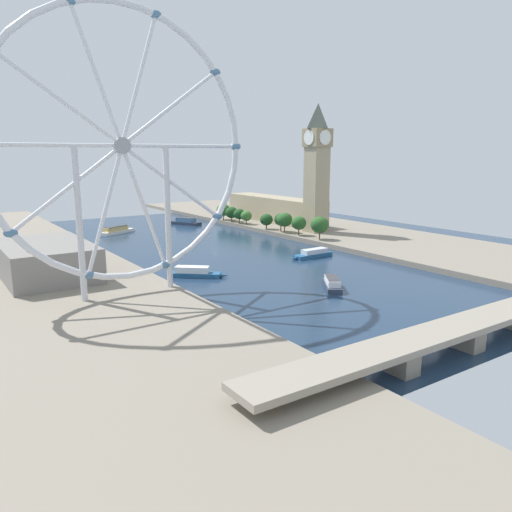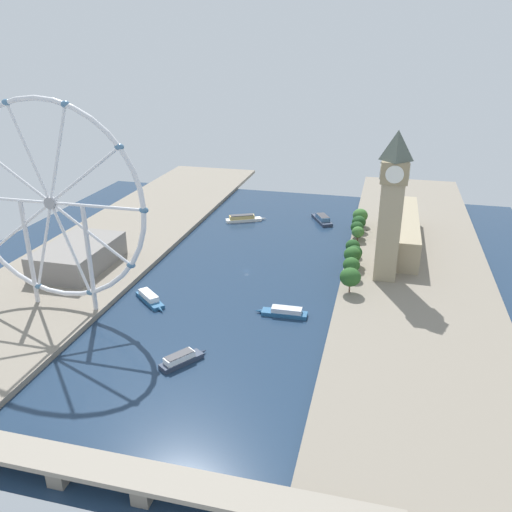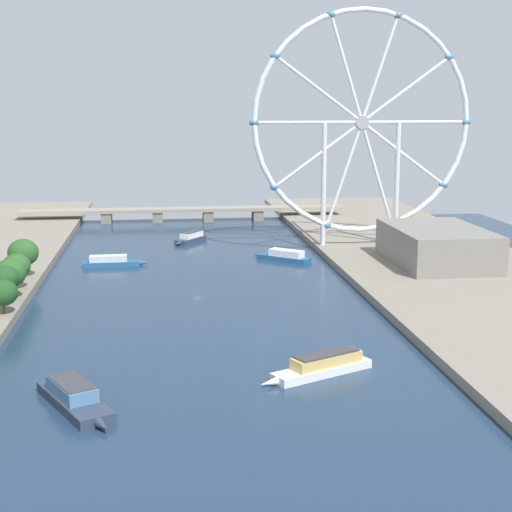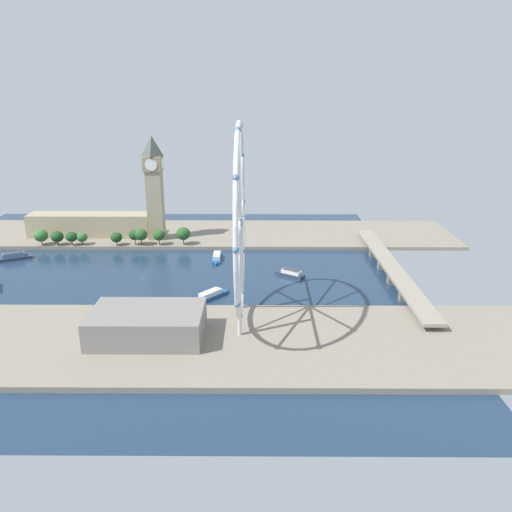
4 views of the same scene
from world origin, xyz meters
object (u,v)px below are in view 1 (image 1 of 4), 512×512
Objects in this scene: tour_boat_0 at (332,283)px; tour_boat_2 at (195,272)px; tour_boat_3 at (185,222)px; clock_tower at (317,166)px; riverside_hall at (46,260)px; ferris_wheel at (122,147)px; tour_boat_1 at (313,254)px; river_bridge at (492,319)px; tour_boat_4 at (117,230)px; parliament_block at (275,209)px.

tour_boat_2 is (40.07, -52.75, -0.15)m from tour_boat_0.
tour_boat_0 is 220.11m from tour_boat_3.
clock_tower reaches higher than riverside_hall.
riverside_hall is (21.33, -48.30, -49.74)m from ferris_wheel.
tour_boat_0 is at bearing 143.98° from tour_boat_3.
riverside_hall is 2.04× the size of tour_boat_1.
tour_boat_3 is (51.63, -105.21, -46.82)m from clock_tower.
ferris_wheel is 4.44× the size of tour_boat_2.
clock_tower reaches higher than tour_boat_3.
river_bridge is (-102.77, 153.54, -4.65)m from riverside_hall.
tour_boat_4 is (26.44, -202.40, 0.12)m from tour_boat_0.
tour_boat_0 is 66.65m from tour_boat_1.
tour_boat_1 is at bearing -168.78° from ferris_wheel.
riverside_hall is 0.30× the size of river_bridge.
tour_boat_2 reaches higher than tour_boat_1.
parliament_block reaches higher than tour_boat_2.
ferris_wheel is at bearing 9.53° from tour_boat_1.
riverside_hall is 184.82m from river_bridge.
clock_tower is 0.46× the size of river_bridge.
tour_boat_4 is (123.10, -28.70, -10.59)m from parliament_block.
river_bridge reaches higher than tour_boat_4.
riverside_hall is 1.80× the size of tour_boat_3.
ferris_wheel is at bearing 121.30° from tour_boat_3.
parliament_block is at bearing -141.33° from ferris_wheel.
tour_boat_1 is 159.76m from tour_boat_4.
ferris_wheel is 3.38× the size of tour_boat_3.
river_bridge is at bearing 68.93° from parliament_block.
parliament_block reaches higher than tour_boat_4.
tour_boat_4 is (63.13, -146.76, 0.36)m from tour_boat_1.
clock_tower is at bearing -170.60° from riverside_hall.
clock_tower reaches higher than tour_boat_0.
river_bridge is at bearing 65.16° from clock_tower.
tour_boat_0 is at bearing 157.80° from ferris_wheel.
river_bridge is 132.28m from tour_boat_2.
tour_boat_2 is at bearing 0.47° from tour_boat_1.
tour_boat_3 is at bearing 105.86° from tour_boat_2.
tour_boat_3 is at bearing -121.98° from ferris_wheel.
tour_boat_0 is 0.69× the size of tour_boat_3.
tour_boat_3 is at bearing -91.30° from tour_boat_1.
tour_boat_3 is at bearing 25.44° from tour_boat_0.
tour_boat_3 reaches higher than tour_boat_2.
clock_tower is 185.24m from ferris_wheel.
ferris_wheel reaches higher than tour_boat_3.
tour_boat_1 is (-137.75, 25.21, -8.66)m from riverside_hall.
river_bridge is 133.08m from tour_boat_1.
tour_boat_3 is at bearing -135.06° from riverside_hall.
parliament_block is at bearing -111.07° from river_bridge.
tour_boat_1 is at bearing 1.34° from tour_boat_0.
ferris_wheel is at bearing 113.82° from riverside_hall.
tour_boat_1 is at bearing -105.24° from river_bridge.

